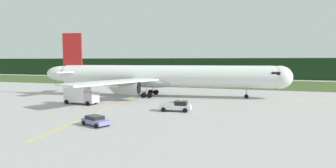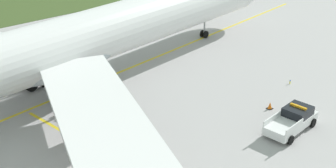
% 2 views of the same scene
% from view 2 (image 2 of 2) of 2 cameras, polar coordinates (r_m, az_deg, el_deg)
% --- Properties ---
extents(ground, '(320.00, 320.00, 0.00)m').
position_cam_2_polar(ground, '(38.78, -7.76, -5.69)').
color(ground, '#A5A1A2').
extents(taxiway_centerline_main, '(79.26, 11.65, 0.01)m').
position_cam_2_polar(taxiway_centerline_main, '(46.68, -9.95, -0.23)').
color(taxiway_centerline_main, yellow).
rests_on(taxiway_centerline_main, ground).
extents(airliner, '(59.45, 46.00, 15.36)m').
position_cam_2_polar(airliner, '(44.41, -11.23, 4.92)').
color(airliner, silver).
rests_on(airliner, ground).
extents(ops_pickup_truck, '(5.58, 2.85, 1.94)m').
position_cam_2_polar(ops_pickup_truck, '(39.48, 14.97, -4.27)').
color(ops_pickup_truck, white).
rests_on(ops_pickup_truck, ground).
extents(apron_cone, '(0.50, 0.50, 0.63)m').
position_cam_2_polar(apron_cone, '(42.60, 12.36, -2.60)').
color(apron_cone, black).
rests_on(apron_cone, ground).
extents(taxiway_edge_light_east, '(0.12, 0.12, 0.42)m').
position_cam_2_polar(taxiway_edge_light_east, '(47.91, 14.70, 0.28)').
color(taxiway_edge_light_east, yellow).
rests_on(taxiway_edge_light_east, ground).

